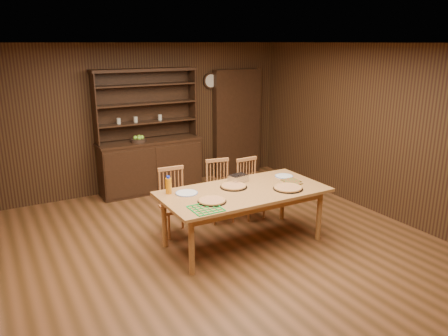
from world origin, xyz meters
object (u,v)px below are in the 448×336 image
china_hutch (150,159)px  juice_bottle (168,185)px  chair_left (174,199)px  chair_center (219,188)px  chair_right (249,186)px  dining_table (243,195)px

china_hutch → juice_bottle: 2.38m
china_hutch → chair_left: china_hutch is taller
chair_center → chair_right: 0.48m
china_hutch → dining_table: size_ratio=1.00×
chair_center → juice_bottle: size_ratio=4.00×
dining_table → chair_center: (0.12, 0.88, -0.19)m
chair_right → juice_bottle: juice_bottle is taller
dining_table → chair_center: size_ratio=2.33×
dining_table → china_hutch: bearing=96.7°
chair_left → chair_right: 1.26m
chair_left → juice_bottle: bearing=-115.6°
chair_left → chair_right: chair_left is taller
chair_center → chair_right: chair_center is taller
juice_bottle → chair_center: bearing=26.9°
china_hutch → dining_table: (0.31, -2.66, 0.09)m
china_hutch → chair_right: bearing=-64.3°
dining_table → chair_right: chair_right is taller
chair_center → dining_table: bearing=-88.3°
dining_table → juice_bottle: size_ratio=9.31×
chair_center → chair_right: (0.47, -0.11, -0.01)m
chair_left → chair_center: (0.79, 0.11, -0.01)m
china_hutch → chair_right: size_ratio=2.38×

